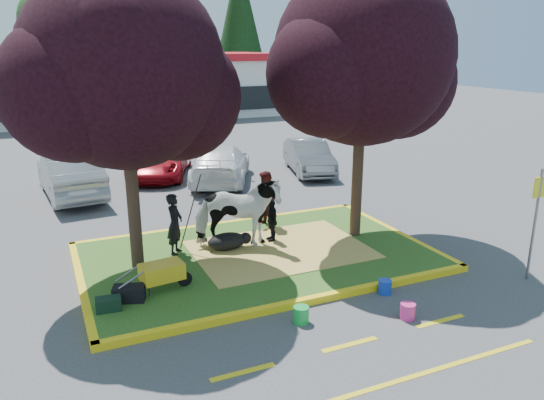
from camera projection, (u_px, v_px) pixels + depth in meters
name	position (u px, v px, depth m)	size (l,w,h in m)	color
ground	(258.00, 259.00, 12.92)	(90.00, 90.00, 0.00)	#424244
median_island	(258.00, 256.00, 12.90)	(8.00, 5.00, 0.15)	#2B551A
curb_near	(307.00, 301.00, 10.64)	(8.30, 0.16, 0.15)	yellow
curb_far	(223.00, 225.00, 15.16)	(8.30, 0.16, 0.15)	yellow
curb_left	(81.00, 286.00, 11.31)	(0.16, 5.30, 0.15)	yellow
curb_right	(395.00, 233.00, 14.50)	(0.16, 5.30, 0.15)	yellow
straw_bedding	(280.00, 249.00, 13.12)	(4.20, 3.00, 0.01)	#D7BF58
tree_purple_left	(125.00, 78.00, 10.94)	(5.06, 4.20, 6.51)	black
tree_purple_right	(364.00, 64.00, 12.93)	(5.30, 4.40, 6.82)	black
fire_lane_stripe_a	(243.00, 372.00, 8.46)	(1.10, 0.12, 0.01)	yellow
fire_lane_stripe_b	(350.00, 344.00, 9.24)	(1.10, 0.12, 0.01)	yellow
fire_lane_stripe_c	(440.00, 321.00, 10.03)	(1.10, 0.12, 0.01)	yellow
fire_lane_long	(391.00, 383.00, 8.19)	(6.00, 0.10, 0.01)	yellow
retail_building	(132.00, 85.00, 37.58)	(20.40, 8.40, 4.40)	silver
treeline	(98.00, 10.00, 44.16)	(46.58, 7.80, 14.63)	black
cow	(237.00, 213.00, 13.02)	(0.96, 2.11, 1.79)	white
calf	(227.00, 241.00, 13.07)	(0.98, 0.56, 0.43)	black
handler	(175.00, 224.00, 12.70)	(0.54, 0.36, 1.49)	black
visitor_a	(266.00, 200.00, 14.55)	(0.76, 0.59, 1.57)	#4F1619
visitor_b	(272.00, 220.00, 13.56)	(0.66, 0.27, 1.12)	black
wheelbarrow	(162.00, 272.00, 10.86)	(1.55, 0.62, 0.58)	black
gear_bag_dark	(129.00, 293.00, 10.46)	(0.61, 0.33, 0.31)	black
gear_bag_green	(108.00, 304.00, 10.10)	(0.47, 0.29, 0.25)	black
sign_post	(536.00, 212.00, 11.40)	(0.35, 0.06, 2.52)	slate
bucket_green	(301.00, 315.00, 9.94)	(0.30, 0.30, 0.32)	green
bucket_pink	(408.00, 311.00, 10.08)	(0.29, 0.29, 0.31)	#D72F84
bucket_blue	(385.00, 287.00, 11.10)	(0.28, 0.28, 0.30)	#183DC0
car_silver	(70.00, 174.00, 18.04)	(1.65, 4.73, 1.56)	gray
car_red	(160.00, 161.00, 20.87)	(2.07, 4.50, 1.25)	maroon
car_white	(221.00, 164.00, 19.97)	(1.98, 4.86, 1.41)	white
car_grey	(309.00, 156.00, 21.44)	(1.41, 4.04, 1.33)	slate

